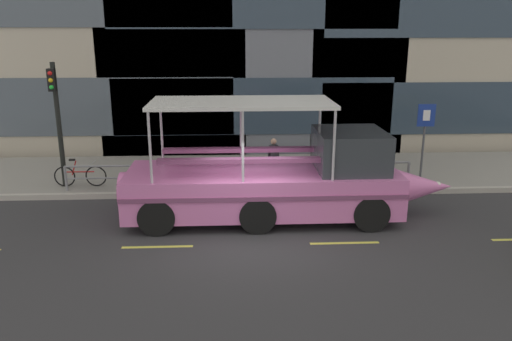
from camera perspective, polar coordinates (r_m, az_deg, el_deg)
ground_plane at (r=13.72m, az=-0.62°, el=-7.11°), size 120.00×120.00×0.00m
sidewalk at (r=18.97m, az=-1.27°, el=-0.23°), size 32.00×4.80×0.18m
curb_edge at (r=16.59m, az=-1.03°, el=-2.62°), size 32.00×0.18×0.18m
lane_centreline at (r=13.01m, az=-0.48°, el=-8.42°), size 25.80×0.12×0.01m
curb_guardrail at (r=16.71m, az=-1.85°, el=-0.08°), size 11.50×0.09×0.85m
traffic_light_pole at (r=17.77m, az=-21.62°, el=6.10°), size 0.24×0.46×4.12m
parking_sign at (r=18.16m, az=18.58°, el=4.44°), size 0.60×0.12×2.70m
leaned_bicycle at (r=17.93m, az=-19.29°, el=-0.55°), size 1.74×0.46×0.96m
duck_tour_boat at (r=14.51m, az=2.93°, el=-1.21°), size 9.63×2.62×3.42m
pedestrian_near_bow at (r=18.67m, az=12.75°, el=2.66°), size 0.47×0.28×1.70m
pedestrian_mid_left at (r=17.42m, az=1.99°, el=1.72°), size 0.41×0.26×1.52m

